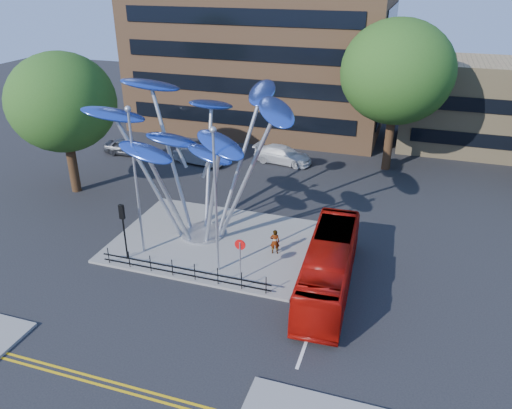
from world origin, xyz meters
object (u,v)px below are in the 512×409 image
(traffic_light_island, at_px, (123,220))
(no_entry_sign_island, at_px, (240,253))
(tree_right, at_px, (397,72))
(parked_car_mid, at_px, (200,155))
(leaf_sculpture, at_px, (197,131))
(pedestrian, at_px, (275,242))
(street_lamp_left, at_px, (135,170))
(parked_car_right, at_px, (283,155))
(parked_car_left, at_px, (128,147))
(street_lamp_right, at_px, (215,189))
(red_bus, at_px, (329,266))
(tree_left, at_px, (62,103))

(traffic_light_island, relative_size, no_entry_sign_island, 1.40)
(tree_right, height_order, parked_car_mid, tree_right)
(leaf_sculpture, bearing_deg, pedestrian, -10.96)
(tree_right, relative_size, traffic_light_island, 3.54)
(street_lamp_left, distance_m, parked_car_right, 18.17)
(parked_car_left, height_order, parked_car_mid, parked_car_mid)
(street_lamp_right, distance_m, parked_car_right, 18.21)
(parked_car_left, bearing_deg, no_entry_sign_island, -136.43)
(parked_car_right, bearing_deg, pedestrian, -158.80)
(red_bus, distance_m, parked_car_left, 25.83)
(leaf_sculpture, relative_size, parked_car_left, 2.99)
(parked_car_right, bearing_deg, street_lamp_right, -168.79)
(no_entry_sign_island, relative_size, parked_car_right, 0.48)
(no_entry_sign_island, distance_m, pedestrian, 3.45)
(street_lamp_left, xyz_separation_m, parked_car_right, (3.86, 17.14, -4.62))
(leaf_sculpture, relative_size, no_entry_sign_island, 5.19)
(tree_left, distance_m, street_lamp_right, 16.19)
(no_entry_sign_island, distance_m, red_bus, 4.71)
(tree_right, xyz_separation_m, pedestrian, (-5.00, -16.30, -7.11))
(tree_right, xyz_separation_m, parked_car_left, (-22.52, -3.72, -7.31))
(street_lamp_right, distance_m, parked_car_mid, 17.65)
(tree_right, distance_m, street_lamp_left, 22.49)
(tree_left, distance_m, traffic_light_island, 12.44)
(street_lamp_left, height_order, red_bus, street_lamp_left)
(tree_left, bearing_deg, parked_car_right, 38.54)
(no_entry_sign_island, distance_m, parked_car_right, 18.35)
(tree_right, height_order, tree_left, tree_right)
(tree_right, relative_size, red_bus, 1.24)
(street_lamp_right, height_order, traffic_light_island, street_lamp_right)
(traffic_light_island, height_order, parked_car_left, traffic_light_island)
(parked_car_left, bearing_deg, traffic_light_island, -151.67)
(traffic_light_island, bearing_deg, pedestrian, 21.80)
(street_lamp_right, relative_size, traffic_light_island, 2.42)
(pedestrian, bearing_deg, parked_car_left, -48.08)
(traffic_light_island, height_order, red_bus, traffic_light_island)
(tree_left, bearing_deg, traffic_light_island, -39.81)
(street_lamp_right, distance_m, pedestrian, 5.56)
(leaf_sculpture, xyz_separation_m, pedestrian, (5.07, -0.98, -5.94))
(street_lamp_left, xyz_separation_m, street_lamp_right, (5.00, -0.50, -0.26))
(parked_car_right, bearing_deg, no_entry_sign_island, -164.20)
(tree_left, xyz_separation_m, leaf_sculpture, (11.93, -3.32, 0.08))
(no_entry_sign_island, bearing_deg, pedestrian, 72.56)
(street_lamp_left, xyz_separation_m, no_entry_sign_island, (6.50, -0.98, -3.54))
(traffic_light_island, relative_size, red_bus, 0.35)
(parked_car_right, bearing_deg, street_lamp_left, 174.82)
(parked_car_mid, bearing_deg, pedestrian, -132.39)
(pedestrian, height_order, parked_car_right, pedestrian)
(parked_car_right, bearing_deg, leaf_sculpture, -178.33)
(pedestrian, bearing_deg, tree_left, -26.61)
(parked_car_left, relative_size, parked_car_right, 0.84)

